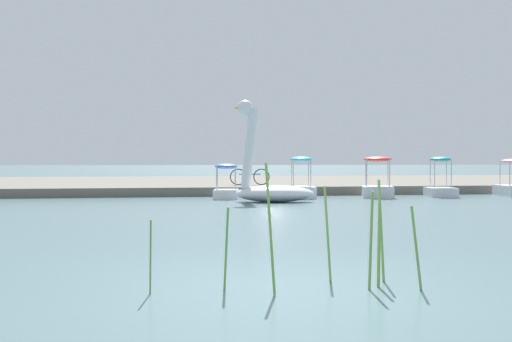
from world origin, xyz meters
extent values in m
plane|color=slate|center=(0.00, 0.00, 0.00)|extent=(554.63, 554.63, 0.00)
cube|color=#6B665B|center=(0.00, 31.83, 0.18)|extent=(133.34, 22.16, 0.37)
ellipsoid|color=white|center=(3.55, 16.44, 0.29)|extent=(2.98, 1.98, 0.58)
cylinder|color=white|center=(2.70, 16.64, 1.87)|extent=(0.67, 0.45, 2.82)
sphere|color=white|center=(2.56, 16.67, 3.27)|extent=(0.66, 0.66, 0.55)
cone|color=yellow|center=(2.34, 16.72, 3.27)|extent=(0.44, 0.38, 0.30)
cube|color=white|center=(2.26, 19.14, 0.17)|extent=(1.23, 1.90, 0.34)
ellipsoid|color=blue|center=(2.26, 19.14, 1.23)|extent=(1.01, 0.99, 0.20)
cylinder|color=#B7B7BF|center=(1.98, 19.54, 0.78)|extent=(0.04, 0.04, 0.89)
cylinder|color=#B7B7BF|center=(2.66, 19.40, 0.78)|extent=(0.04, 0.04, 0.89)
cylinder|color=#B7B7BF|center=(1.85, 18.87, 0.78)|extent=(0.04, 0.04, 0.89)
cylinder|color=#B7B7BF|center=(2.53, 18.74, 0.78)|extent=(0.04, 0.04, 0.89)
cube|color=white|center=(5.21, 19.17, 0.22)|extent=(1.33, 2.13, 0.44)
ellipsoid|color=#2DB7D1|center=(5.21, 19.17, 1.50)|extent=(1.01, 1.24, 0.20)
cylinder|color=#B7B7BF|center=(4.95, 19.67, 0.97)|extent=(0.04, 0.04, 1.06)
cylinder|color=#B7B7BF|center=(5.61, 19.56, 0.97)|extent=(0.04, 0.04, 1.06)
cylinder|color=#B7B7BF|center=(4.80, 18.79, 0.97)|extent=(0.04, 0.04, 1.06)
cylinder|color=#B7B7BF|center=(5.46, 18.67, 0.97)|extent=(0.04, 0.04, 1.06)
cube|color=white|center=(8.26, 18.97, 0.22)|extent=(1.74, 2.32, 0.43)
ellipsoid|color=red|center=(8.26, 18.97, 1.51)|extent=(1.43, 1.55, 0.20)
cylinder|color=#B7B7BF|center=(8.00, 19.59, 0.97)|extent=(0.04, 0.04, 1.07)
cylinder|color=#B7B7BF|center=(8.83, 19.32, 0.97)|extent=(0.04, 0.04, 1.07)
cylinder|color=#B7B7BF|center=(7.69, 18.61, 0.97)|extent=(0.04, 0.04, 1.07)
cylinder|color=#B7B7BF|center=(8.52, 18.35, 0.97)|extent=(0.04, 0.04, 1.07)
cube|color=white|center=(10.91, 18.93, 0.18)|extent=(1.40, 1.90, 0.37)
ellipsoid|color=teal|center=(10.91, 18.93, 1.50)|extent=(1.02, 1.16, 0.20)
cylinder|color=#B7B7BF|center=(10.68, 19.40, 0.93)|extent=(0.04, 0.04, 1.14)
cylinder|color=#B7B7BF|center=(11.32, 19.25, 0.93)|extent=(0.04, 0.04, 1.14)
cylinder|color=#B7B7BF|center=(10.50, 18.61, 0.93)|extent=(0.04, 0.04, 1.14)
cylinder|color=#B7B7BF|center=(11.14, 18.47, 0.93)|extent=(0.04, 0.04, 1.14)
cylinder|color=#B7B7BF|center=(13.84, 19.52, 0.93)|extent=(0.04, 0.04, 0.99)
cylinder|color=#B7B7BF|center=(13.59, 18.35, 0.93)|extent=(0.04, 0.04, 0.99)
torus|color=black|center=(4.46, 23.25, 0.73)|extent=(0.73, 0.08, 0.72)
torus|color=black|center=(3.42, 23.31, 0.73)|extent=(0.73, 0.08, 0.72)
cube|color=#1E59A5|center=(3.94, 23.28, 0.85)|extent=(0.94, 0.09, 0.04)
cylinder|color=#1E59A5|center=(3.73, 23.30, 0.95)|extent=(0.03, 0.03, 0.31)
cylinder|color=#669942|center=(-0.66, -0.17, 0.46)|extent=(0.05, 0.15, 0.92)
cylinder|color=#669942|center=(1.39, -0.50, 0.46)|extent=(0.11, 0.11, 0.92)
cylinder|color=#669942|center=(1.06, -0.24, 0.48)|extent=(0.06, 0.06, 0.95)
cylinder|color=#669942|center=(0.61, 0.24, 0.56)|extent=(0.07, 0.14, 1.12)
cylinder|color=#669942|center=(-0.23, -0.44, 0.70)|extent=(0.08, 0.21, 1.39)
cylinder|color=#669942|center=(1.23, 0.14, 0.60)|extent=(0.05, 0.14, 1.19)
cylinder|color=#669942|center=(-1.48, -0.25, 0.40)|extent=(0.02, 0.11, 0.80)
cylinder|color=#669942|center=(0.90, -0.42, 0.54)|extent=(0.06, 0.06, 1.08)
camera|label=1|loc=(-1.83, -7.87, 1.41)|focal=50.45mm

